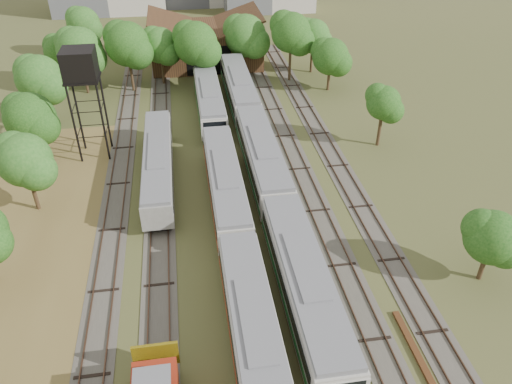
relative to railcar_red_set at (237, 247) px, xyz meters
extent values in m
cube|color=brown|center=(-16.00, -3.63, -1.88)|extent=(14.00, 60.00, 0.04)
cube|color=#4C473D|center=(-10.00, 13.37, -1.87)|extent=(2.60, 80.00, 0.06)
cube|color=#472D1E|center=(-10.72, 13.37, -1.78)|extent=(0.08, 80.00, 0.14)
cube|color=#472D1E|center=(-9.28, 13.37, -1.78)|extent=(0.08, 80.00, 0.14)
cube|color=#4C473D|center=(-6.00, 13.37, -1.87)|extent=(2.60, 80.00, 0.06)
cube|color=#472D1E|center=(-6.72, 13.37, -1.78)|extent=(0.08, 80.00, 0.14)
cube|color=#472D1E|center=(-5.28, 13.37, -1.78)|extent=(0.08, 80.00, 0.14)
cube|color=#4C473D|center=(0.00, 13.37, -1.87)|extent=(2.60, 80.00, 0.06)
cube|color=#472D1E|center=(-0.72, 13.37, -1.78)|extent=(0.08, 80.00, 0.14)
cube|color=#472D1E|center=(0.72, 13.37, -1.78)|extent=(0.08, 80.00, 0.14)
cube|color=#4C473D|center=(4.00, 13.37, -1.87)|extent=(2.60, 80.00, 0.06)
cube|color=#472D1E|center=(3.28, 13.37, -1.78)|extent=(0.08, 80.00, 0.14)
cube|color=#472D1E|center=(4.72, 13.37, -1.78)|extent=(0.08, 80.00, 0.14)
cube|color=#4C473D|center=(8.00, 13.37, -1.87)|extent=(2.60, 80.00, 0.06)
cube|color=#472D1E|center=(7.28, 13.37, -1.78)|extent=(0.08, 80.00, 0.14)
cube|color=#472D1E|center=(8.72, 13.37, -1.78)|extent=(0.08, 80.00, 0.14)
cube|color=#4C473D|center=(12.00, 13.37, -1.87)|extent=(2.60, 80.00, 0.06)
cube|color=#472D1E|center=(11.28, 13.37, -1.78)|extent=(0.08, 80.00, 0.14)
cube|color=#472D1E|center=(12.72, 13.37, -1.78)|extent=(0.08, 80.00, 0.14)
cube|color=black|center=(0.00, -8.69, -1.50)|extent=(2.16, 15.64, 0.78)
cube|color=beige|center=(0.00, -8.69, 0.11)|extent=(2.84, 17.00, 2.45)
cube|color=black|center=(0.00, -8.69, 0.41)|extent=(2.90, 15.64, 0.83)
cube|color=slate|center=(0.00, -8.69, 1.51)|extent=(2.61, 16.66, 0.35)
cube|color=maroon|center=(0.00, -8.69, -0.57)|extent=(2.90, 16.66, 0.44)
cube|color=black|center=(0.00, 8.81, -1.50)|extent=(2.16, 15.64, 0.78)
cube|color=beige|center=(0.00, 8.81, 0.11)|extent=(2.84, 17.00, 2.45)
cube|color=black|center=(0.00, 8.81, 0.41)|extent=(2.90, 15.64, 0.83)
cube|color=slate|center=(0.00, 8.81, 1.51)|extent=(2.61, 16.66, 0.35)
cube|color=maroon|center=(0.00, 8.81, -0.57)|extent=(2.90, 16.66, 0.44)
cube|color=black|center=(4.00, -4.83, -1.47)|extent=(2.32, 15.64, 0.84)
cube|color=beige|center=(4.00, -4.83, 0.27)|extent=(3.06, 17.00, 2.64)
cube|color=black|center=(4.00, -4.83, 0.58)|extent=(3.12, 15.64, 0.90)
cube|color=slate|center=(4.00, -4.83, 1.78)|extent=(2.82, 16.66, 0.38)
cube|color=#1A6925|center=(4.00, -4.83, -0.47)|extent=(3.12, 16.66, 0.47)
cube|color=black|center=(4.00, 12.67, -1.47)|extent=(2.32, 15.64, 0.84)
cube|color=beige|center=(4.00, 12.67, 0.27)|extent=(3.06, 17.00, 2.64)
cube|color=black|center=(4.00, 12.67, 0.58)|extent=(3.12, 15.64, 0.90)
cube|color=slate|center=(4.00, 12.67, 1.78)|extent=(2.82, 16.66, 0.38)
cube|color=#1A6925|center=(4.00, 12.67, -0.47)|extent=(3.12, 16.66, 0.47)
cube|color=black|center=(4.00, 30.17, -1.47)|extent=(2.32, 15.64, 0.84)
cube|color=beige|center=(4.00, 30.17, 0.27)|extent=(3.06, 17.00, 2.64)
cube|color=black|center=(4.00, 30.17, 0.58)|extent=(3.12, 15.64, 0.90)
cube|color=slate|center=(4.00, 30.17, 1.78)|extent=(2.82, 16.66, 0.38)
cube|color=#1A6925|center=(4.00, 30.17, -0.47)|extent=(3.12, 16.66, 0.47)
cube|color=black|center=(0.00, 27.46, -1.50)|extent=(2.19, 14.72, 0.80)
cube|color=beige|center=(0.00, 27.46, 0.15)|extent=(2.89, 16.00, 2.49)
cube|color=black|center=(0.00, 27.46, 0.44)|extent=(2.95, 14.72, 0.85)
cube|color=slate|center=(0.00, 27.46, 1.57)|extent=(2.66, 15.68, 0.36)
cube|color=#1A6925|center=(0.00, 27.46, -0.55)|extent=(2.95, 15.68, 0.45)
cube|color=beige|center=(0.00, 19.51, 0.02)|extent=(2.93, 0.25, 2.24)
cube|color=gold|center=(-6.00, -8.75, -0.27)|extent=(2.74, 0.20, 1.82)
cube|color=black|center=(-6.00, 13.51, -1.53)|extent=(2.00, 16.56, 0.73)
cube|color=gray|center=(-6.00, 13.51, -0.03)|extent=(2.64, 18.00, 2.28)
cube|color=black|center=(-6.00, 13.51, 0.25)|extent=(2.70, 16.56, 0.77)
cube|color=slate|center=(-6.00, 13.51, 1.28)|extent=(2.43, 17.64, 0.33)
cylinder|color=black|center=(-14.01, 18.37, 2.25)|extent=(0.21, 0.21, 8.29)
cylinder|color=black|center=(-11.21, 18.37, 2.25)|extent=(0.21, 0.21, 8.29)
cylinder|color=black|center=(-14.01, 21.17, 2.25)|extent=(0.21, 0.21, 8.29)
cylinder|color=black|center=(-11.21, 21.17, 2.25)|extent=(0.21, 0.21, 8.29)
cube|color=black|center=(-12.61, 19.77, 6.50)|extent=(3.27, 3.27, 0.20)
cube|color=black|center=(-12.61, 19.77, 8.00)|extent=(3.11, 3.11, 2.80)
cube|color=#563118|center=(10.20, -9.93, -1.78)|extent=(0.43, 6.92, 0.22)
cube|color=#392314|center=(1.00, 46.37, 0.85)|extent=(16.00, 11.00, 5.50)
cube|color=#392314|center=(-3.00, 46.37, 4.20)|extent=(8.45, 11.55, 2.96)
cube|color=#392314|center=(5.00, 46.37, 4.20)|extent=(8.45, 11.55, 2.96)
cube|color=black|center=(1.00, 40.92, 0.30)|extent=(6.40, 0.15, 4.12)
cylinder|color=#382616|center=(-16.77, 10.29, 0.10)|extent=(0.36, 0.36, 3.99)
sphere|color=#174813|center=(-16.77, 10.29, 3.18)|extent=(4.64, 4.64, 4.64)
cylinder|color=#382616|center=(-18.42, 19.85, -0.08)|extent=(0.36, 0.36, 3.62)
sphere|color=#174813|center=(-18.42, 19.85, 2.72)|extent=(5.12, 5.12, 5.12)
cylinder|color=#382616|center=(-19.01, 28.55, 0.23)|extent=(0.36, 0.36, 4.26)
sphere|color=#174813|center=(-19.01, 28.55, 3.52)|extent=(5.37, 5.37, 5.37)
cylinder|color=#382616|center=(-18.65, 40.30, -0.04)|extent=(0.36, 0.36, 3.72)
sphere|color=#174813|center=(-18.65, 40.30, 2.84)|extent=(4.54, 4.54, 4.54)
cylinder|color=#382616|center=(-17.19, 52.04, 0.14)|extent=(0.36, 0.36, 4.08)
sphere|color=#174813|center=(-17.19, 52.04, 3.30)|extent=(5.01, 5.01, 5.01)
cylinder|color=#382616|center=(-15.65, 37.14, 0.37)|extent=(0.36, 0.36, 4.53)
sphere|color=#174813|center=(-15.65, 37.14, 3.87)|extent=(5.87, 5.87, 5.87)
cylinder|color=#382616|center=(-9.59, 36.86, 0.60)|extent=(0.36, 0.36, 5.00)
sphere|color=#174813|center=(-9.59, 36.86, 4.46)|extent=(5.71, 5.71, 5.71)
cylinder|color=#382616|center=(-5.55, 38.82, 0.22)|extent=(0.36, 0.36, 4.23)
sphere|color=#174813|center=(-5.55, 38.82, 3.49)|extent=(4.74, 4.74, 4.74)
cylinder|color=#382616|center=(-0.85, 36.25, 0.53)|extent=(0.36, 0.36, 4.85)
sphere|color=#174813|center=(-0.85, 36.25, 4.28)|extent=(5.68, 5.68, 5.68)
cylinder|color=#382616|center=(6.33, 41.10, 0.25)|extent=(0.36, 0.36, 4.28)
sphere|color=#174813|center=(6.33, 41.10, 3.56)|extent=(5.90, 5.90, 5.90)
cylinder|color=#382616|center=(12.03, 37.35, 0.75)|extent=(0.36, 0.36, 5.28)
sphere|color=#174813|center=(12.03, 37.35, 4.83)|extent=(5.37, 5.37, 5.37)
cylinder|color=#382616|center=(15.86, 40.11, 0.17)|extent=(0.36, 0.36, 4.13)
sphere|color=#174813|center=(15.86, 40.11, 3.36)|extent=(4.80, 4.80, 4.80)
cylinder|color=#382616|center=(17.74, -4.12, -0.35)|extent=(0.36, 0.36, 3.09)
sphere|color=#174813|center=(17.74, -4.12, 2.03)|extent=(3.98, 3.98, 3.98)
cylinder|color=#382616|center=(17.61, 17.10, 0.06)|extent=(0.36, 0.36, 3.91)
sphere|color=#174813|center=(17.61, 17.10, 3.09)|extent=(3.62, 3.62, 3.62)
cylinder|color=#382616|center=(16.47, 33.11, -0.08)|extent=(0.36, 0.36, 3.62)
sphere|color=#174813|center=(16.47, 33.11, 2.72)|extent=(4.79, 4.79, 4.79)
camera|label=1|loc=(-3.04, -28.70, 24.40)|focal=35.00mm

